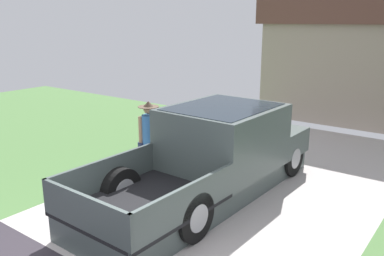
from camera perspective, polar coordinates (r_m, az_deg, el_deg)
pickup_truck at (r=7.96m, az=3.59°, el=-3.62°), size 2.06×5.55×1.66m
person_with_hat at (r=8.55m, az=-6.03°, el=-1.19°), size 0.44×0.44×1.67m
handbag at (r=8.73m, az=-7.93°, el=-6.44°), size 0.30×0.19×0.38m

